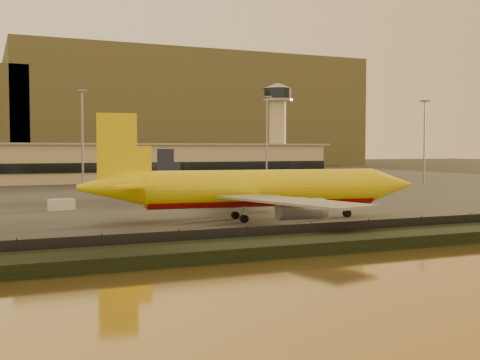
{
  "coord_description": "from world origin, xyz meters",
  "views": [
    {
      "loc": [
        -32.72,
        -73.37,
        11.06
      ],
      "look_at": [
        3.73,
        12.0,
        6.2
      ],
      "focal_mm": 45.0,
      "sensor_mm": 36.0,
      "label": 1
    }
  ],
  "objects": [
    {
      "name": "ground",
      "position": [
        0.0,
        0.0,
        0.0
      ],
      "size": [
        900.0,
        900.0,
        0.0
      ],
      "primitive_type": "plane",
      "color": "black",
      "rests_on": "ground"
    },
    {
      "name": "embankment",
      "position": [
        0.0,
        -17.0,
        0.7
      ],
      "size": [
        320.0,
        7.0,
        1.4
      ],
      "primitive_type": "cube",
      "color": "black",
      "rests_on": "ground"
    },
    {
      "name": "tarmac",
      "position": [
        0.0,
        95.0,
        0.1
      ],
      "size": [
        320.0,
        220.0,
        0.2
      ],
      "primitive_type": "cube",
      "color": "#2D2D2D",
      "rests_on": "ground"
    },
    {
      "name": "perimeter_fence",
      "position": [
        0.0,
        -13.0,
        1.3
      ],
      "size": [
        300.0,
        0.05,
        2.2
      ],
      "primitive_type": "cube",
      "color": "black",
      "rests_on": "tarmac"
    },
    {
      "name": "terminal_building",
      "position": [
        -14.52,
        125.55,
        6.25
      ],
      "size": [
        202.0,
        25.0,
        12.6
      ],
      "color": "#C6AF8A",
      "rests_on": "tarmac"
    },
    {
      "name": "control_tower",
      "position": [
        70.0,
        131.0,
        21.66
      ],
      "size": [
        11.2,
        11.2,
        35.5
      ],
      "color": "#C6AF8A",
      "rests_on": "tarmac"
    },
    {
      "name": "apron_light_masts",
      "position": [
        15.0,
        75.0,
        15.7
      ],
      "size": [
        152.2,
        12.2,
        25.4
      ],
      "color": "slate",
      "rests_on": "tarmac"
    },
    {
      "name": "distant_hills",
      "position": [
        -20.74,
        340.0,
        31.39
      ],
      "size": [
        470.0,
        160.0,
        70.0
      ],
      "color": "brown",
      "rests_on": "ground"
    },
    {
      "name": "dhl_cargo_jet",
      "position": [
        5.35,
        9.0,
        4.93
      ],
      "size": [
        53.09,
        51.64,
        15.85
      ],
      "rotation": [
        0.0,
        0.0,
        -0.12
      ],
      "color": "yellow",
      "rests_on": "tarmac"
    },
    {
      "name": "white_narrowbody_jet",
      "position": [
        20.1,
        57.26,
        3.42
      ],
      "size": [
        35.72,
        33.75,
        10.78
      ],
      "rotation": [
        0.0,
        0.0,
        -0.41
      ],
      "color": "white",
      "rests_on": "tarmac"
    },
    {
      "name": "gse_vehicle_yellow",
      "position": [
        19.19,
        31.96,
        1.1
      ],
      "size": [
        4.22,
        2.41,
        1.79
      ],
      "primitive_type": "cube",
      "rotation": [
        0.0,
        0.0,
        0.16
      ],
      "color": "yellow",
      "rests_on": "tarmac"
    },
    {
      "name": "gse_vehicle_white",
      "position": [
        -20.27,
        36.1,
        1.19
      ],
      "size": [
        4.67,
        2.65,
        1.99
      ],
      "primitive_type": "cube",
      "rotation": [
        0.0,
        0.0,
        0.16
      ],
      "color": "white",
      "rests_on": "tarmac"
    }
  ]
}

